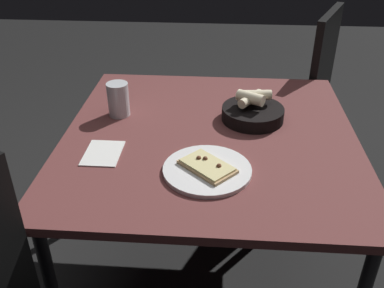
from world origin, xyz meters
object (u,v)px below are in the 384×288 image
object	(u,v)px
bread_basket	(253,111)
chair_near	(298,91)
dining_table	(210,146)
pizza_plate	(207,169)
beer_glass	(118,101)

from	to	relation	value
bread_basket	chair_near	size ratio (longest dim) A/B	0.24
dining_table	pizza_plate	size ratio (longest dim) A/B	3.85
bread_basket	chair_near	distance (m)	0.75
pizza_plate	chair_near	size ratio (longest dim) A/B	0.29
pizza_plate	chair_near	bearing A→B (deg)	-23.23
bread_basket	beer_glass	xyz separation A→B (m)	(0.00, 0.52, 0.02)
dining_table	beer_glass	distance (m)	0.40
beer_glass	dining_table	bearing A→B (deg)	-109.15
dining_table	chair_near	bearing A→B (deg)	-29.33
dining_table	pizza_plate	xyz separation A→B (m)	(-0.24, -0.00, 0.06)
bread_basket	beer_glass	bearing A→B (deg)	89.83
beer_glass	chair_near	bearing A→B (deg)	-50.36
dining_table	pizza_plate	distance (m)	0.25
pizza_plate	chair_near	xyz separation A→B (m)	(1.03, -0.44, -0.18)
bread_basket	beer_glass	size ratio (longest dim) A/B	1.80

